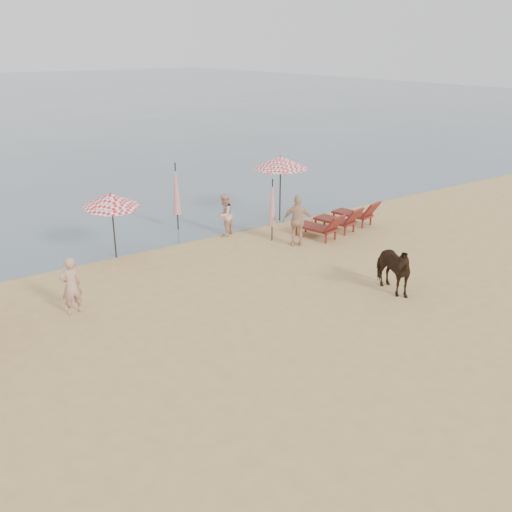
# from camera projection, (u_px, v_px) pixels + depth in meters

# --- Properties ---
(ground) EXTENTS (120.00, 120.00, 0.00)m
(ground) POSITION_uv_depth(u_px,v_px,m) (381.00, 364.00, 12.97)
(ground) COLOR tan
(ground) RESTS_ON ground
(lounger_cluster_right) EXTENTS (3.51, 2.52, 0.70)m
(lounger_cluster_right) POSITION_uv_depth(u_px,v_px,m) (340.00, 219.00, 21.96)
(lounger_cluster_right) COLOR maroon
(lounger_cluster_right) RESTS_ON ground
(umbrella_open_left_b) EXTENTS (1.83, 1.87, 2.33)m
(umbrella_open_left_b) POSITION_uv_depth(u_px,v_px,m) (111.00, 200.00, 18.71)
(umbrella_open_left_b) COLOR black
(umbrella_open_left_b) RESTS_ON ground
(umbrella_open_right) EXTENTS (2.21, 2.21, 2.69)m
(umbrella_open_right) POSITION_uv_depth(u_px,v_px,m) (281.00, 162.00, 22.61)
(umbrella_open_right) COLOR black
(umbrella_open_right) RESTS_ON ground
(umbrella_closed_left) EXTENTS (0.32, 0.32, 2.64)m
(umbrella_closed_left) POSITION_uv_depth(u_px,v_px,m) (176.00, 189.00, 21.77)
(umbrella_closed_left) COLOR black
(umbrella_closed_left) RESTS_ON ground
(umbrella_closed_right) EXTENTS (0.28, 0.28, 2.32)m
(umbrella_closed_right) POSITION_uv_depth(u_px,v_px,m) (272.00, 203.00, 20.60)
(umbrella_closed_right) COLOR black
(umbrella_closed_right) RESTS_ON ground
(cow) EXTENTS (1.16, 1.91, 1.51)m
(cow) POSITION_uv_depth(u_px,v_px,m) (391.00, 268.00, 16.51)
(cow) COLOR black
(cow) RESTS_ON ground
(beachgoer_left) EXTENTS (0.63, 0.46, 1.61)m
(beachgoer_left) POSITION_uv_depth(u_px,v_px,m) (71.00, 286.00, 15.15)
(beachgoer_left) COLOR tan
(beachgoer_left) RESTS_ON ground
(beachgoer_right_a) EXTENTS (1.00, 0.95, 1.62)m
(beachgoer_right_a) POSITION_uv_depth(u_px,v_px,m) (224.00, 215.00, 21.37)
(beachgoer_right_a) COLOR #D8A587
(beachgoer_right_a) RESTS_ON ground
(beachgoer_right_b) EXTENTS (1.13, 1.03, 1.85)m
(beachgoer_right_b) POSITION_uv_depth(u_px,v_px,m) (298.00, 221.00, 20.26)
(beachgoer_right_b) COLOR tan
(beachgoer_right_b) RESTS_ON ground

